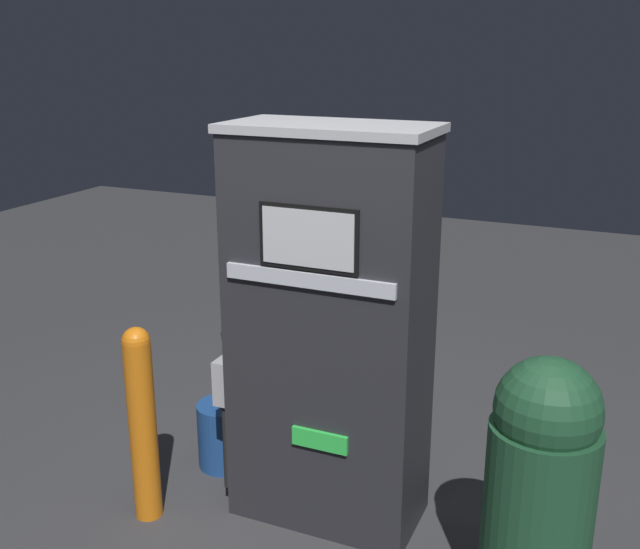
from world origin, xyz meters
TOP-DOWN VIEW (x-y plane):
  - ground_plane at (0.00, 0.00)m, footprint 14.00×14.00m
  - gas_pump at (-0.00, 0.23)m, footprint 1.01×0.51m
  - safety_bollard at (-0.82, -0.17)m, footprint 0.14×0.14m
  - trash_bin at (1.05, -0.06)m, footprint 0.44×0.44m
  - squeegee_bucket at (-0.71, 0.40)m, footprint 0.30×0.30m

SIDE VIEW (x-z plane):
  - ground_plane at x=0.00m, z-range 0.00..0.00m
  - squeegee_bucket at x=-0.71m, z-range -0.23..0.60m
  - safety_bollard at x=-0.82m, z-range 0.03..1.04m
  - trash_bin at x=1.05m, z-range 0.01..1.15m
  - gas_pump at x=0.00m, z-range 0.00..1.96m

